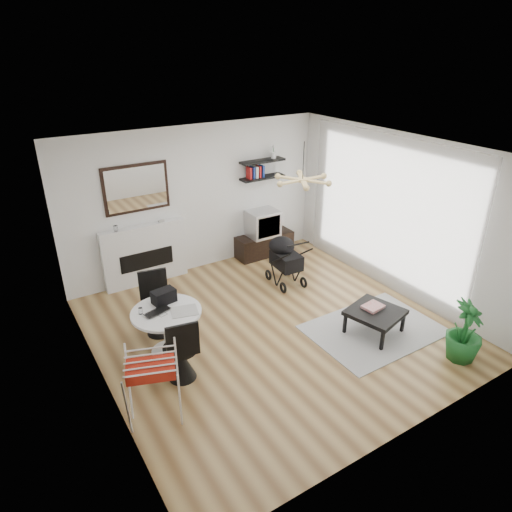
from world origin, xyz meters
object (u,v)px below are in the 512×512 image
crt_tv (262,223)px  coffee_table (375,313)px  dining_table (168,326)px  drying_rack (154,390)px  fireplace (144,248)px  potted_plant (465,332)px  stroller (285,262)px  tv_console (264,244)px

crt_tv → coffee_table: bearing=-91.0°
dining_table → drying_rack: drying_rack is taller
fireplace → potted_plant: fireplace is taller
fireplace → stroller: bearing=-31.9°
fireplace → dining_table: bearing=-102.0°
dining_table → potted_plant: 4.03m
dining_table → drying_rack: bearing=-119.0°
coffee_table → potted_plant: size_ratio=1.01×
fireplace → tv_console: 2.48m
tv_console → dining_table: size_ratio=1.25×
fireplace → crt_tv: size_ratio=3.63×
tv_console → coffee_table: 3.19m
stroller → potted_plant: bearing=-71.2°
coffee_table → potted_plant: bearing=-62.1°
drying_rack → coffee_table: drying_rack is taller
tv_console → drying_rack: 4.73m
fireplace → coffee_table: bearing=-55.1°
dining_table → tv_console: bearing=35.1°
tv_console → crt_tv: size_ratio=2.00×
crt_tv → potted_plant: 4.30m
fireplace → tv_console: bearing=-3.3°
stroller → crt_tv: bearing=81.6°
fireplace → drying_rack: (-1.08, -3.30, -0.22)m
drying_rack → tv_console: bearing=61.7°
tv_console → coffee_table: bearing=-92.0°
crt_tv → potted_plant: (0.52, -4.26, -0.27)m
tv_console → potted_plant: 4.30m
dining_table → coffee_table: size_ratio=1.08×
fireplace → tv_console: (2.44, -0.14, -0.46)m
stroller → potted_plant: stroller is taller
fireplace → coffee_table: size_ratio=2.45×
coffee_table → drying_rack: bearing=179.4°
tv_console → stroller: bearing=-105.6°
drying_rack → stroller: size_ratio=0.95×
fireplace → potted_plant: bearing=-56.7°
coffee_table → dining_table: bearing=157.7°
stroller → dining_table: bearing=-156.8°
tv_console → crt_tv: (-0.06, -0.00, 0.48)m
fireplace → crt_tv: bearing=-3.5°
drying_rack → coffee_table: size_ratio=1.01×
drying_rack → stroller: bearing=51.6°
crt_tv → stroller: bearing=-103.0°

